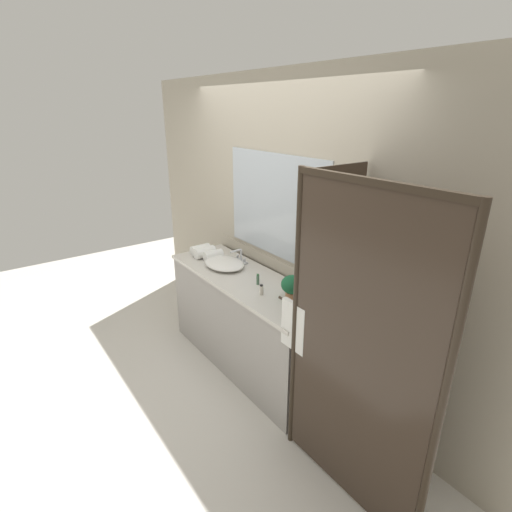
{
  "coord_description": "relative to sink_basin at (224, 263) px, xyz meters",
  "views": [
    {
      "loc": [
        2.59,
        -1.79,
        2.31
      ],
      "look_at": [
        0.15,
        0.0,
        1.15
      ],
      "focal_mm": 27.44,
      "sensor_mm": 36.0,
      "label": 1
    }
  ],
  "objects": [
    {
      "name": "potted_plant",
      "position": [
        0.87,
        0.08,
        0.07
      ],
      "size": [
        0.18,
        0.18,
        0.19
      ],
      "color": "#B77A51",
      "rests_on": "vanity_cabinet"
    },
    {
      "name": "ground_plane",
      "position": [
        0.33,
        0.02,
        -0.93
      ],
      "size": [
        8.0,
        8.0,
        0.0
      ],
      "primitive_type": "plane",
      "color": "silver"
    },
    {
      "name": "sink_basin",
      "position": [
        0.0,
        0.0,
        0.0
      ],
      "size": [
        0.44,
        0.33,
        0.07
      ],
      "primitive_type": "ellipsoid",
      "color": "white",
      "rests_on": "vanity_cabinet"
    },
    {
      "name": "amenity_bottle_body_wash",
      "position": [
        0.51,
        0.01,
        0.01
      ],
      "size": [
        0.02,
        0.02,
        0.1
      ],
      "color": "#4C7056",
      "rests_on": "vanity_cabinet"
    },
    {
      "name": "rolled_towel_near_edge",
      "position": [
        -0.43,
        -0.02,
        0.02
      ],
      "size": [
        0.1,
        0.2,
        0.1
      ],
      "primitive_type": "cylinder",
      "rotation": [
        1.57,
        0.0,
        -0.01
      ],
      "color": "white",
      "rests_on": "vanity_cabinet"
    },
    {
      "name": "shower_enclosure",
      "position": [
        1.61,
        -0.17,
        0.09
      ],
      "size": [
        1.2,
        0.59,
        2.0
      ],
      "color": "#2D2319",
      "rests_on": "ground_plane"
    },
    {
      "name": "faucet",
      "position": [
        0.0,
        0.18,
        0.01
      ],
      "size": [
        0.17,
        0.14,
        0.14
      ],
      "color": "silver",
      "rests_on": "vanity_cabinet"
    },
    {
      "name": "rolled_towel_middle",
      "position": [
        -0.32,
        -0.03,
        0.02
      ],
      "size": [
        0.11,
        0.21,
        0.11
      ],
      "primitive_type": "cylinder",
      "rotation": [
        1.57,
        0.0,
        0.01
      ],
      "color": "white",
      "rests_on": "vanity_cabinet"
    },
    {
      "name": "vanity_cabinet",
      "position": [
        0.33,
        0.03,
        -0.48
      ],
      "size": [
        1.8,
        0.58,
        0.9
      ],
      "color": "#9E9993",
      "rests_on": "ground_plane"
    },
    {
      "name": "amenity_bottle_conditioner",
      "position": [
        0.68,
        -0.07,
        0.01
      ],
      "size": [
        0.03,
        0.03,
        0.08
      ],
      "color": "silver",
      "rests_on": "vanity_cabinet"
    },
    {
      "name": "amenity_bottle_shampoo",
      "position": [
        1.13,
        -0.13,
        0.0
      ],
      "size": [
        0.03,
        0.03,
        0.07
      ],
      "color": "silver",
      "rests_on": "vanity_cabinet"
    },
    {
      "name": "rolled_towel_far_edge",
      "position": [
        -0.21,
        0.0,
        0.02
      ],
      "size": [
        0.11,
        0.19,
        0.1
      ],
      "primitive_type": "cylinder",
      "rotation": [
        1.57,
        0.0,
        -0.06
      ],
      "color": "white",
      "rests_on": "vanity_cabinet"
    },
    {
      "name": "wall_back_with_mirror",
      "position": [
        0.33,
        0.36,
        0.37
      ],
      "size": [
        4.4,
        0.06,
        2.6
      ],
      "color": "#B2A893",
      "rests_on": "ground_plane"
    }
  ]
}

